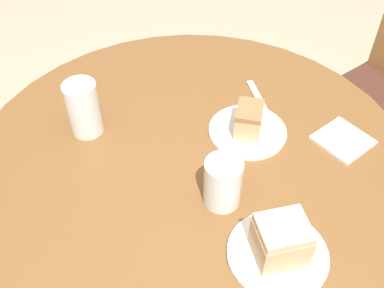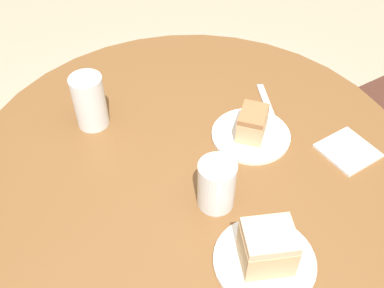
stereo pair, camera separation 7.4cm
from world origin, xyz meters
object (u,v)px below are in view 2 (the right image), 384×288
(plate_far, at_px, (264,261))
(cake_slice_far, at_px, (267,247))
(plate_near, at_px, (251,135))
(cake_slice_near, at_px, (252,123))
(glass_water, at_px, (90,104))
(glass_lemonade, at_px, (216,187))

(plate_far, bearing_deg, cake_slice_far, 0.00)
(cake_slice_far, bearing_deg, plate_near, 137.67)
(cake_slice_near, distance_m, glass_water, 0.41)
(plate_near, height_order, glass_lemonade, glass_lemonade)
(glass_lemonade, bearing_deg, glass_water, -171.20)
(plate_far, height_order, glass_water, glass_water)
(plate_far, bearing_deg, glass_lemonade, 169.84)
(cake_slice_near, height_order, glass_lemonade, glass_lemonade)
(plate_near, xyz_separation_m, glass_water, (-0.31, -0.27, 0.06))
(plate_far, bearing_deg, plate_near, 137.67)
(plate_far, relative_size, cake_slice_near, 1.89)
(plate_far, xyz_separation_m, glass_lemonade, (-0.17, 0.03, 0.05))
(cake_slice_far, xyz_separation_m, glass_lemonade, (-0.17, 0.03, -0.00))
(plate_near, bearing_deg, plate_far, -42.33)
(plate_far, bearing_deg, glass_water, -176.92)
(plate_near, distance_m, cake_slice_far, 0.36)
(glass_lemonade, bearing_deg, cake_slice_near, 113.48)
(plate_near, relative_size, glass_lemonade, 1.68)
(plate_near, height_order, cake_slice_far, cake_slice_far)
(plate_near, height_order, plate_far, same)
(glass_water, bearing_deg, plate_near, 41.34)
(cake_slice_far, bearing_deg, cake_slice_near, 137.67)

